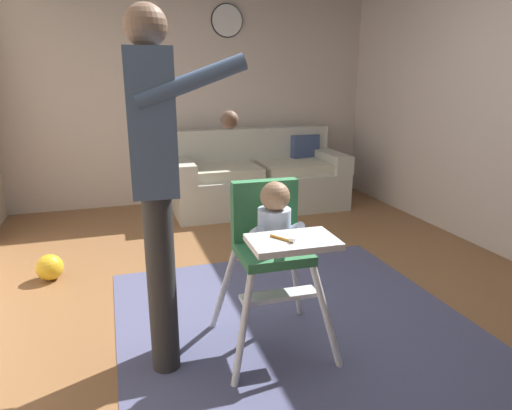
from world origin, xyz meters
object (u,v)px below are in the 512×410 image
couch (257,178)px  high_chair (273,235)px  toy_ball (50,267)px  wall_clock (227,21)px  adult_standing (156,176)px

couch → high_chair: size_ratio=2.01×
couch → high_chair: bearing=-16.2°
couch → toy_ball: 2.47m
couch → wall_clock: wall_clock is taller
toy_ball → couch: bearing=34.0°
high_chair → adult_standing: adult_standing is taller
high_chair → adult_standing: 0.67m
couch → toy_ball: couch is taller
couch → toy_ball: bearing=-56.0°
adult_standing → toy_ball: 1.68m
adult_standing → toy_ball: adult_standing is taller
adult_standing → high_chair: bearing=-0.3°
adult_standing → couch: bearing=66.9°
high_chair → toy_ball: (-1.26, 1.29, -0.55)m
toy_ball → wall_clock: size_ratio=0.54×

